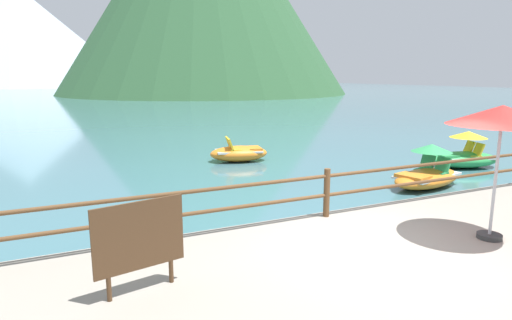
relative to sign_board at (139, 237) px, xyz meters
name	(u,v)px	position (x,y,z in m)	size (l,w,h in m)	color
ground_plane	(105,107)	(3.82, 39.98, -1.13)	(200.00, 200.00, 0.00)	#3D6B75
dock_railing	(327,187)	(3.82, 1.53, -0.14)	(23.92, 0.12, 0.95)	brown
sign_board	(139,237)	(0.00, 0.00, 0.00)	(1.16, 0.29, 1.19)	silver
beach_umbrella	(502,117)	(5.65, -0.62, 1.32)	(1.70, 1.70, 2.24)	#B2B2B7
pedal_boat_0	(239,153)	(5.20, 9.22, -0.83)	(2.31, 1.57, 0.89)	orange
pedal_boat_2	(463,155)	(11.76, 5.00, -0.72)	(2.71, 1.94, 1.24)	green
pedal_boat_3	(427,174)	(8.58, 3.54, -0.75)	(2.79, 1.73, 1.21)	orange
distant_peak	(14,34)	(-9.32, 140.10, 13.51)	(67.79, 67.79, 29.28)	#9EADBC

